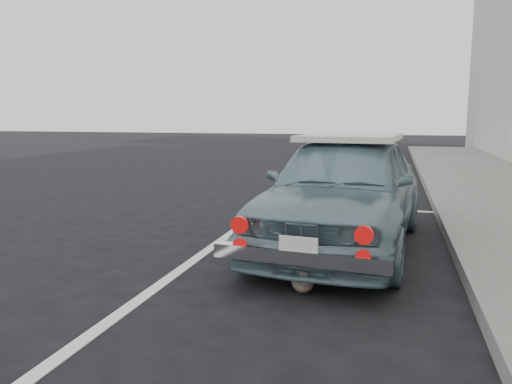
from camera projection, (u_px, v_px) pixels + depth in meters
pline_front at (352, 208)px, 8.39m from camera, size 3.00×0.12×0.01m
pline_side at (195, 259)px, 5.42m from camera, size 0.12×7.00×0.01m
retro_coupe at (344, 189)px, 5.91m from camera, size 1.96×4.12×1.36m
cat at (303, 280)px, 4.40m from camera, size 0.28×0.43×0.24m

